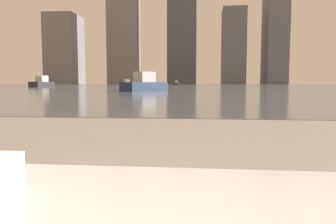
% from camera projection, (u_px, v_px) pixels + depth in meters
% --- Properties ---
extents(harbor_water, '(180.00, 110.00, 0.01)m').
position_uv_depth(harbor_water, '(199.00, 86.00, 61.36)').
color(harbor_water, slate).
rests_on(harbor_water, ground_plane).
extents(harbor_boat_0, '(2.79, 3.39, 1.24)m').
position_uv_depth(harbor_boat_0, '(127.00, 83.00, 81.88)').
color(harbor_boat_0, navy).
rests_on(harbor_boat_0, harbor_water).
extents(harbor_boat_1, '(3.57, 4.30, 1.58)m').
position_uv_depth(harbor_boat_1, '(145.00, 84.00, 26.79)').
color(harbor_boat_1, navy).
rests_on(harbor_boat_1, harbor_water).
extents(harbor_boat_2, '(1.09, 2.93, 1.09)m').
position_uv_depth(harbor_boat_2, '(176.00, 83.00, 79.90)').
color(harbor_boat_2, '#2D2D33').
rests_on(harbor_boat_2, harbor_water).
extents(harbor_boat_3, '(1.97, 4.60, 1.68)m').
position_uv_depth(harbor_boat_3, '(42.00, 83.00, 48.47)').
color(harbor_boat_3, '#2D2D33').
rests_on(harbor_boat_3, harbor_water).
extents(harbor_boat_4, '(2.76, 3.69, 1.33)m').
position_uv_depth(harbor_boat_4, '(127.00, 83.00, 68.30)').
color(harbor_boat_4, '#335647').
rests_on(harbor_boat_4, harbor_water).
extents(skyline_tower_0, '(10.70, 13.41, 25.10)m').
position_uv_depth(skyline_tower_0, '(64.00, 50.00, 120.68)').
color(skyline_tower_0, slate).
rests_on(skyline_tower_0, ground_plane).
extents(skyline_tower_1, '(10.89, 7.25, 46.55)m').
position_uv_depth(skyline_tower_1, '(123.00, 19.00, 117.46)').
color(skyline_tower_1, slate).
rests_on(skyline_tower_1, ground_plane).
extents(skyline_tower_2, '(9.97, 10.02, 36.67)m').
position_uv_depth(skyline_tower_2, '(182.00, 32.00, 115.80)').
color(skyline_tower_2, '#4C515B').
rests_on(skyline_tower_2, ground_plane).
extents(skyline_tower_3, '(7.96, 9.93, 26.03)m').
position_uv_depth(skyline_tower_3, '(233.00, 47.00, 114.49)').
color(skyline_tower_3, slate).
rests_on(skyline_tower_3, ground_plane).
extents(skyline_tower_4, '(6.84, 13.73, 50.85)m').
position_uv_depth(skyline_tower_4, '(276.00, 10.00, 111.95)').
color(skyline_tower_4, slate).
rests_on(skyline_tower_4, ground_plane).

